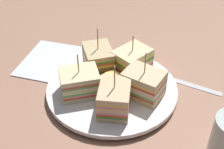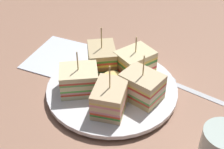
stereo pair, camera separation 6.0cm
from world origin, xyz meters
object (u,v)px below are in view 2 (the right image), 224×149
sandwich_wedge_1 (142,86)px  napkin (59,56)px  sandwich_wedge_4 (79,80)px  sandwich_wedge_3 (102,58)px  sandwich_wedge_0 (110,98)px  chip_pile (108,83)px  plate (112,89)px  sandwich_wedge_2 (135,63)px  spoon (174,82)px

sandwich_wedge_1 → napkin: sandwich_wedge_1 is taller
sandwich_wedge_4 → sandwich_wedge_3: bearing=52.9°
sandwich_wedge_0 → chip_pile: bearing=18.8°
sandwich_wedge_3 → chip_pile: size_ratio=1.33×
plate → sandwich_wedge_4: (-1.37, 6.14, 3.07)cm
chip_pile → sandwich_wedge_2: bearing=-45.0°
sandwich_wedge_0 → sandwich_wedge_3: (12.10, 2.47, 0.06)cm
sandwich_wedge_0 → chip_pile: sandwich_wedge_0 is taller
sandwich_wedge_1 → sandwich_wedge_2: size_ratio=1.06×
spoon → sandwich_wedge_2: bearing=24.2°
sandwich_wedge_2 → sandwich_wedge_3: 6.93cm
sandwich_wedge_2 → sandwich_wedge_0: bearing=29.3°
plate → napkin: 17.39cm
sandwich_wedge_3 → spoon: size_ratio=0.75×
plate → chip_pile: bearing=128.6°
sandwich_wedge_1 → sandwich_wedge_4: (1.37, 11.80, -0.17)cm
sandwich_wedge_3 → sandwich_wedge_4: size_ratio=1.11×
plate → sandwich_wedge_2: sandwich_wedge_2 is taller
sandwich_wedge_0 → napkin: size_ratio=0.65×
spoon → sandwich_wedge_1: bearing=73.3°
chip_pile → napkin: 17.44cm
chip_pile → spoon: chip_pile is taller
sandwich_wedge_0 → sandwich_wedge_4: 7.89cm
sandwich_wedge_2 → spoon: size_ratio=0.68×
chip_pile → plate: bearing=-51.4°
napkin → chip_pile: bearing=-135.1°
sandwich_wedge_3 → chip_pile: sandwich_wedge_3 is taller
sandwich_wedge_1 → sandwich_wedge_3: bearing=-10.4°
sandwich_wedge_2 → spoon: sandwich_wedge_2 is taller
plate → sandwich_wedge_1: bearing=-115.9°
sandwich_wedge_0 → napkin: bearing=46.7°
sandwich_wedge_0 → spoon: (9.71, -12.62, -3.67)cm
sandwich_wedge_2 → sandwich_wedge_3: sandwich_wedge_3 is taller
sandwich_wedge_4 → sandwich_wedge_0: bearing=-48.4°
plate → napkin: plate is taller
sandwich_wedge_0 → spoon: bearing=-41.8°
sandwich_wedge_0 → sandwich_wedge_2: bearing=-11.2°
sandwich_wedge_3 → sandwich_wedge_4: sandwich_wedge_3 is taller
chip_pile → napkin: bearing=44.9°
spoon → napkin: size_ratio=0.89×
sandwich_wedge_0 → spoon: sandwich_wedge_0 is taller
plate → sandwich_wedge_3: sandwich_wedge_3 is taller
sandwich_wedge_3 → napkin: size_ratio=0.67×
sandwich_wedge_0 → plate: bearing=10.9°
sandwich_wedge_4 → napkin: 15.11cm
sandwich_wedge_2 → sandwich_wedge_3: bearing=-49.5°
chip_pile → sandwich_wedge_3: bearing=14.4°
sandwich_wedge_2 → chip_pile: sandwich_wedge_2 is taller
sandwich_wedge_0 → sandwich_wedge_4: bearing=62.1°
plate → sandwich_wedge_1: size_ratio=2.70×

